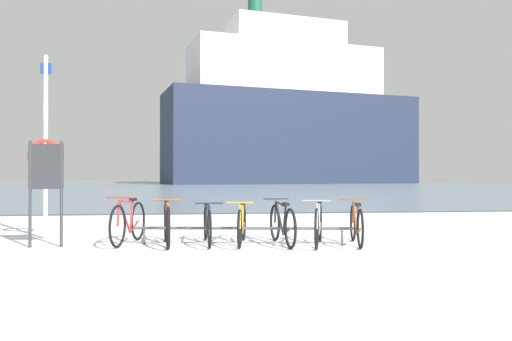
{
  "coord_description": "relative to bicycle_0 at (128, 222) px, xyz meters",
  "views": [
    {
      "loc": [
        -1.41,
        -5.87,
        1.19
      ],
      "look_at": [
        -0.22,
        4.24,
        1.29
      ],
      "focal_mm": 35.97,
      "sensor_mm": 36.0,
      "label": 1
    }
  ],
  "objects": [
    {
      "name": "bicycle_3",
      "position": [
        1.95,
        -0.27,
        -0.03
      ],
      "size": [
        0.46,
        1.68,
        0.75
      ],
      "color": "black",
      "rests_on": "ground"
    },
    {
      "name": "ferry_ship",
      "position": [
        14.5,
        63.91,
        9.32
      ],
      "size": [
        37.5,
        18.64,
        28.85
      ],
      "color": "#232D47",
      "rests_on": "ground"
    },
    {
      "name": "bicycle_6",
      "position": [
        3.9,
        -0.57,
        -0.03
      ],
      "size": [
        0.48,
        1.63,
        0.77
      ],
      "color": "black",
      "rests_on": "ground"
    },
    {
      "name": "bicycle_0",
      "position": [
        0.0,
        0.0,
        0.0
      ],
      "size": [
        0.53,
        1.68,
        0.83
      ],
      "color": "black",
      "rests_on": "ground"
    },
    {
      "name": "bicycle_2",
      "position": [
        1.36,
        -0.21,
        -0.03
      ],
      "size": [
        0.46,
        1.7,
        0.75
      ],
      "color": "black",
      "rests_on": "ground"
    },
    {
      "name": "rescue_post",
      "position": [
        -1.64,
        0.92,
        1.29
      ],
      "size": [
        0.66,
        0.1,
        3.45
      ],
      "color": "silver",
      "rests_on": "ground"
    },
    {
      "name": "ground",
      "position": [
        2.57,
        50.69,
        -0.42
      ],
      "size": [
        80.0,
        132.0,
        0.08
      ],
      "color": "white"
    },
    {
      "name": "info_sign",
      "position": [
        -1.31,
        -0.25,
        0.8
      ],
      "size": [
        0.55,
        0.06,
        1.76
      ],
      "color": "#33383D",
      "rests_on": "ground"
    },
    {
      "name": "bike_rack",
      "position": [
        1.96,
        -0.31,
        -0.11
      ],
      "size": [
        3.76,
        0.59,
        0.31
      ],
      "color": "#4C5156",
      "rests_on": "ground"
    },
    {
      "name": "bicycle_1",
      "position": [
        0.67,
        -0.25,
        -0.01
      ],
      "size": [
        0.46,
        1.7,
        0.81
      ],
      "color": "black",
      "rests_on": "ground"
    },
    {
      "name": "bicycle_5",
      "position": [
        3.23,
        -0.58,
        -0.02
      ],
      "size": [
        0.62,
        1.66,
        0.79
      ],
      "color": "black",
      "rests_on": "ground"
    },
    {
      "name": "bicycle_4",
      "position": [
        2.64,
        -0.4,
        -0.02
      ],
      "size": [
        0.46,
        1.72,
        0.78
      ],
      "color": "black",
      "rests_on": "ground"
    }
  ]
}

